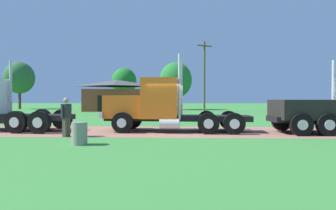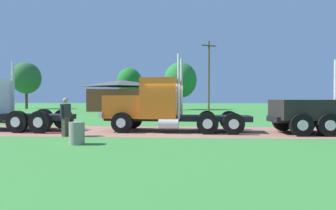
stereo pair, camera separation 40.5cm
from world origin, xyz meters
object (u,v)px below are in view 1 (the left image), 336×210
at_px(shed_building, 117,96).
at_px(utility_pole_near, 204,75).
at_px(steel_barrel, 79,133).
at_px(visitor_by_barrel, 66,115).
at_px(truck_foreground_white, 158,106).

distance_m(shed_building, utility_pole_near, 13.09).
xyz_separation_m(shed_building, utility_pole_near, (12.51, -2.65, 2.83)).
bearing_deg(shed_building, steel_barrel, -80.11).
relative_size(steel_barrel, utility_pole_near, 0.09).
bearing_deg(visitor_by_barrel, truck_foreground_white, 31.89).
bearing_deg(shed_building, visitor_by_barrel, -82.09).
xyz_separation_m(truck_foreground_white, steel_barrel, (-2.62, -4.76, -0.92)).
xyz_separation_m(steel_barrel, shed_building, (-5.41, 31.02, 1.74)).
height_order(steel_barrel, utility_pole_near, utility_pole_near).
distance_m(truck_foreground_white, visitor_by_barrel, 4.76).
bearing_deg(steel_barrel, visitor_by_barrel, 122.03).
bearing_deg(visitor_by_barrel, utility_pole_near, 71.95).
bearing_deg(truck_foreground_white, visitor_by_barrel, -148.11).
xyz_separation_m(visitor_by_barrel, steel_barrel, (1.41, -2.26, -0.56)).
distance_m(truck_foreground_white, utility_pole_near, 24.31).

